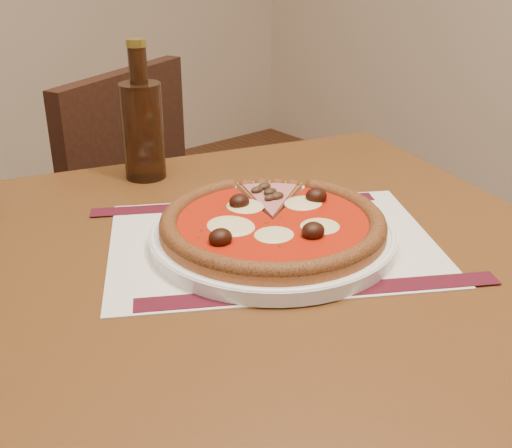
{
  "coord_description": "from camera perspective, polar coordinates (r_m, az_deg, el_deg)",
  "views": [
    {
      "loc": [
        -0.01,
        0.12,
        1.13
      ],
      "look_at": [
        0.47,
        0.7,
        0.78
      ],
      "focal_mm": 45.0,
      "sensor_mm": 36.0,
      "label": 1
    }
  ],
  "objects": [
    {
      "name": "pizza",
      "position": [
        0.83,
        1.5,
        0.14
      ],
      "size": [
        0.29,
        0.29,
        0.04
      ],
      "color": "#9B5225",
      "rests_on": "plate"
    },
    {
      "name": "bottle",
      "position": [
        1.06,
        -10.06,
        8.6
      ],
      "size": [
        0.07,
        0.07,
        0.22
      ],
      "color": "#361D0D",
      "rests_on": "table"
    },
    {
      "name": "table",
      "position": [
        0.88,
        0.84,
        -8.21
      ],
      "size": [
        1.0,
        1.0,
        0.75
      ],
      "rotation": [
        0.0,
        0.0,
        -0.29
      ],
      "color": "brown",
      "rests_on": "ground"
    },
    {
      "name": "placemat",
      "position": [
        0.85,
        1.47,
        -1.68
      ],
      "size": [
        0.52,
        0.48,
        0.0
      ],
      "primitive_type": "cube",
      "rotation": [
        0.0,
        0.0,
        -0.55
      ],
      "color": "silver",
      "rests_on": "table"
    },
    {
      "name": "chair_far",
      "position": [
        1.58,
        -13.74,
        0.22
      ],
      "size": [
        0.53,
        0.53,
        0.85
      ],
      "rotation": [
        0.0,
        0.0,
        3.54
      ],
      "color": "black",
      "rests_on": "ground"
    },
    {
      "name": "plate",
      "position": [
        0.84,
        1.48,
        -1.07
      ],
      "size": [
        0.32,
        0.32,
        0.02
      ],
      "primitive_type": "cylinder",
      "color": "white",
      "rests_on": "placemat"
    },
    {
      "name": "ham_slice",
      "position": [
        0.92,
        1.58,
        2.58
      ],
      "size": [
        0.12,
        0.13,
        0.02
      ],
      "rotation": [
        0.0,
        0.0,
        0.89
      ],
      "color": "#9B5225",
      "rests_on": "plate"
    }
  ]
}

